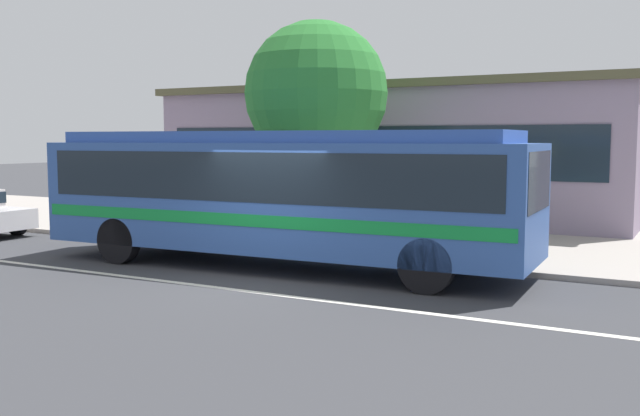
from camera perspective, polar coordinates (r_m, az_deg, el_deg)
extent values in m
plane|color=#36373B|center=(13.73, -4.75, -5.90)|extent=(120.00, 120.00, 0.00)
cube|color=#A09790|center=(19.75, 6.32, -2.24)|extent=(60.00, 8.00, 0.12)
cube|color=silver|center=(13.09, -6.69, -6.48)|extent=(56.00, 0.16, 0.01)
cube|color=#3055A0|center=(15.08, -3.27, 1.00)|extent=(10.69, 2.98, 2.21)
cube|color=#2F53A7|center=(15.03, -3.30, 5.66)|extent=(9.83, 2.64, 0.24)
cube|color=#19232D|center=(15.05, -3.28, 2.68)|extent=(10.06, 2.97, 0.97)
cube|color=#138A3A|center=(15.12, -3.27, -0.50)|extent=(10.48, 2.99, 0.24)
cube|color=#19232D|center=(13.27, 16.85, 2.07)|extent=(0.21, 2.23, 1.06)
cylinder|color=black|center=(14.87, 11.14, -3.15)|extent=(1.01, 0.32, 1.00)
cylinder|color=black|center=(12.74, 8.47, -4.56)|extent=(1.01, 0.32, 1.00)
cylinder|color=black|center=(17.98, -10.91, -1.66)|extent=(1.01, 0.32, 1.00)
cylinder|color=black|center=(16.26, -15.71, -2.52)|extent=(1.01, 0.32, 1.00)
cylinder|color=black|center=(21.99, -22.94, -1.17)|extent=(0.64, 0.23, 0.64)
cylinder|color=navy|center=(18.50, -4.57, -1.20)|extent=(0.14, 0.14, 0.87)
cylinder|color=navy|center=(18.55, -4.10, -1.18)|extent=(0.14, 0.14, 0.87)
cylinder|color=#8F4B9A|center=(18.45, -4.35, 1.09)|extent=(0.48, 0.48, 0.61)
sphere|color=#E4A593|center=(18.43, -4.36, 2.38)|extent=(0.22, 0.22, 0.22)
cylinder|color=#1F2946|center=(17.30, -2.97, -1.63)|extent=(0.14, 0.14, 0.89)
cylinder|color=#1F2946|center=(17.42, -3.31, -1.59)|extent=(0.14, 0.14, 0.89)
cylinder|color=gold|center=(17.28, -3.15, 0.87)|extent=(0.43, 0.43, 0.62)
sphere|color=tan|center=(17.25, -3.16, 2.24)|extent=(0.21, 0.21, 0.21)
cylinder|color=gray|center=(15.45, 10.67, 0.38)|extent=(0.08, 0.08, 2.47)
cube|color=yellow|center=(15.39, 10.74, 4.22)|extent=(0.11, 0.44, 0.56)
cylinder|color=brown|center=(19.74, -0.30, 1.57)|extent=(0.35, 0.35, 2.47)
sphere|color=#29722D|center=(19.73, -0.30, 9.13)|extent=(3.91, 3.91, 3.91)
cube|color=gray|center=(25.71, 6.93, 4.16)|extent=(15.65, 7.69, 4.24)
cube|color=#19232D|center=(22.16, 3.22, 4.52)|extent=(14.40, 0.04, 1.53)
cube|color=brown|center=(25.75, 6.99, 9.15)|extent=(16.05, 8.09, 0.24)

